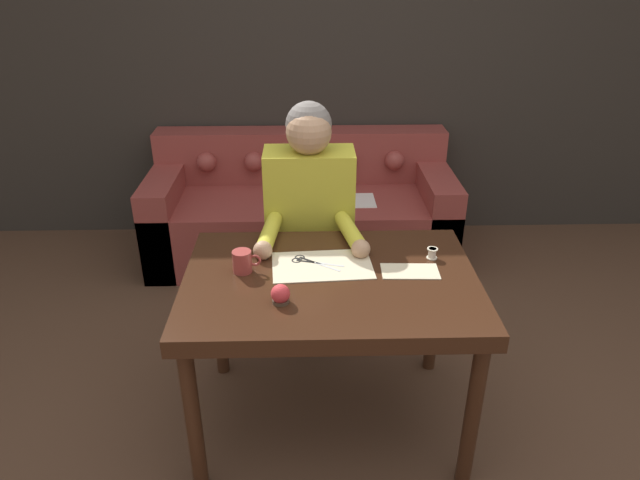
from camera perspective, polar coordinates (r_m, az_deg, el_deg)
The scene contains 11 objects.
ground_plane at distance 2.61m, azimuth 4.45°, elevation -19.26°, with size 16.00×16.00×0.00m, color #4C3323.
wall_back at distance 3.99m, azimuth 2.04°, elevation 18.58°, with size 8.00×0.06×2.60m.
dining_table at distance 2.28m, azimuth 1.05°, elevation -5.47°, with size 1.16×0.81×0.74m.
couch at distance 3.87m, azimuth -1.86°, elevation 2.78°, with size 1.98×0.81×0.80m.
person at distance 2.78m, azimuth -1.04°, elevation 0.87°, with size 0.49×0.60×1.29m.
pattern_paper_main at distance 2.31m, azimuth 0.23°, elevation -2.56°, with size 0.42×0.28×0.00m.
pattern_paper_offcut at distance 2.30m, azimuth 8.99°, elevation -3.11°, with size 0.23×0.13×0.00m.
scissors at distance 2.34m, azimuth -1.14°, elevation -2.17°, with size 0.22×0.15×0.01m.
mug at distance 2.27m, azimuth -7.73°, elevation -2.14°, with size 0.11×0.08×0.09m.
thread_spool at distance 2.40m, azimuth 11.15°, elevation -1.31°, with size 0.04×0.04×0.05m.
pin_cushion at distance 2.07m, azimuth -3.97°, elevation -5.46°, with size 0.07×0.07×0.07m.
Camera 1 is at (-0.24, -1.79, 1.88)m, focal length 32.00 mm.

